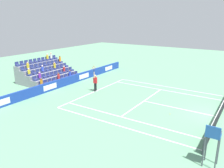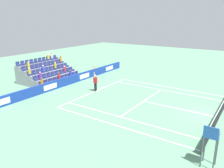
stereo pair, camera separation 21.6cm
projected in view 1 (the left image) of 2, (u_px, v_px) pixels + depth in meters
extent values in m
plane|color=#669E77|center=(220.00, 117.00, 17.30)|extent=(80.00, 80.00, 0.00)
cube|color=white|center=(96.00, 91.00, 23.55)|extent=(10.97, 0.10, 0.01)
cube|color=white|center=(144.00, 101.00, 20.66)|extent=(8.23, 0.10, 0.01)
cube|color=white|center=(178.00, 108.00, 18.98)|extent=(0.10, 6.40, 0.01)
cube|color=white|center=(126.00, 118.00, 17.12)|extent=(0.10, 11.89, 0.01)
cube|color=white|center=(165.00, 90.00, 23.73)|extent=(0.10, 11.89, 0.01)
cube|color=white|center=(116.00, 125.00, 16.02)|extent=(0.10, 11.89, 0.01)
cube|color=white|center=(169.00, 87.00, 24.83)|extent=(0.10, 11.89, 0.01)
cube|color=white|center=(97.00, 91.00, 23.49)|extent=(0.10, 0.20, 0.01)
cube|color=#193899|center=(68.00, 81.00, 25.52)|extent=(21.75, 0.20, 0.96)
cube|color=white|center=(109.00, 68.00, 32.01)|extent=(1.74, 0.01, 0.54)
cube|color=white|center=(84.00, 76.00, 27.65)|extent=(1.74, 0.01, 0.54)
cube|color=white|center=(50.00, 87.00, 23.28)|extent=(1.74, 0.01, 0.54)
cube|color=white|center=(1.00, 103.00, 18.92)|extent=(1.74, 0.01, 0.54)
cylinder|color=#33383D|center=(203.00, 146.00, 12.38)|extent=(0.10, 0.10, 1.07)
cube|color=black|center=(220.00, 112.00, 17.17)|extent=(11.77, 0.02, 0.92)
cube|color=white|center=(221.00, 106.00, 17.03)|extent=(11.77, 0.04, 0.04)
cylinder|color=black|center=(96.00, 87.00, 23.37)|extent=(0.16, 0.16, 0.90)
cylinder|color=black|center=(95.00, 88.00, 23.15)|extent=(0.16, 0.16, 0.90)
cube|color=white|center=(96.00, 91.00, 23.48)|extent=(0.16, 0.28, 0.08)
cube|color=white|center=(95.00, 91.00, 23.27)|extent=(0.16, 0.28, 0.08)
cube|color=red|center=(95.00, 80.00, 23.05)|extent=(0.28, 0.39, 0.60)
sphere|color=#D3A884|center=(95.00, 76.00, 22.92)|extent=(0.24, 0.24, 0.24)
cylinder|color=#D3A884|center=(94.00, 75.00, 22.68)|extent=(0.09, 0.09, 0.62)
cylinder|color=#D3A884|center=(97.00, 80.00, 23.22)|extent=(0.09, 0.09, 0.56)
cylinder|color=black|center=(94.00, 71.00, 22.55)|extent=(0.04, 0.04, 0.28)
torus|color=red|center=(94.00, 68.00, 22.48)|extent=(0.09, 0.31, 0.31)
sphere|color=#D1E533|center=(94.00, 65.00, 22.40)|extent=(0.07, 0.07, 0.07)
cylinder|color=#474C54|center=(206.00, 146.00, 11.83)|extent=(0.07, 0.07, 1.71)
cylinder|color=#474C54|center=(219.00, 150.00, 11.51)|extent=(0.07, 0.07, 1.71)
cylinder|color=#474C54|center=(204.00, 152.00, 11.35)|extent=(0.07, 0.07, 1.71)
cylinder|color=#474C54|center=(217.00, 155.00, 11.03)|extent=(0.07, 0.07, 1.71)
cube|color=#23519E|center=(213.00, 135.00, 11.18)|extent=(0.70, 0.70, 0.08)
cube|color=#23519E|center=(213.00, 132.00, 10.83)|extent=(0.06, 0.70, 0.55)
cube|color=#474C54|center=(207.00, 130.00, 11.30)|extent=(0.56, 0.05, 0.04)
cube|color=#474C54|center=(221.00, 133.00, 10.96)|extent=(0.56, 0.05, 0.04)
cube|color=gray|center=(61.00, 82.00, 26.16)|extent=(6.20, 0.95, 0.42)
cube|color=navy|center=(77.00, 74.00, 28.32)|extent=(0.48, 0.44, 0.20)
cube|color=navy|center=(76.00, 72.00, 28.35)|extent=(0.48, 0.04, 0.30)
cube|color=navy|center=(74.00, 75.00, 27.82)|extent=(0.48, 0.44, 0.20)
cube|color=navy|center=(73.00, 73.00, 27.85)|extent=(0.48, 0.04, 0.30)
cube|color=navy|center=(70.00, 76.00, 27.32)|extent=(0.48, 0.44, 0.20)
cube|color=navy|center=(69.00, 74.00, 27.35)|extent=(0.48, 0.04, 0.30)
cube|color=navy|center=(67.00, 77.00, 26.82)|extent=(0.48, 0.44, 0.20)
cube|color=navy|center=(65.00, 75.00, 26.86)|extent=(0.48, 0.04, 0.30)
cube|color=navy|center=(63.00, 79.00, 26.32)|extent=(0.48, 0.44, 0.20)
cube|color=navy|center=(62.00, 76.00, 26.36)|extent=(0.48, 0.04, 0.30)
cube|color=navy|center=(59.00, 80.00, 25.83)|extent=(0.48, 0.44, 0.20)
cube|color=navy|center=(58.00, 77.00, 25.86)|extent=(0.48, 0.04, 0.30)
cube|color=navy|center=(55.00, 81.00, 25.33)|extent=(0.48, 0.44, 0.20)
cube|color=navy|center=(54.00, 79.00, 25.36)|extent=(0.48, 0.04, 0.30)
cube|color=navy|center=(51.00, 82.00, 24.83)|extent=(0.48, 0.44, 0.20)
cube|color=navy|center=(49.00, 80.00, 24.87)|extent=(0.48, 0.04, 0.30)
cube|color=navy|center=(46.00, 84.00, 24.33)|extent=(0.48, 0.44, 0.20)
cube|color=navy|center=(45.00, 81.00, 24.37)|extent=(0.48, 0.04, 0.30)
cube|color=navy|center=(42.00, 85.00, 23.84)|extent=(0.48, 0.44, 0.20)
cube|color=navy|center=(40.00, 82.00, 23.87)|extent=(0.48, 0.04, 0.30)
cube|color=gray|center=(55.00, 79.00, 26.60)|extent=(6.20, 0.95, 0.84)
cube|color=navy|center=(71.00, 70.00, 28.70)|extent=(0.48, 0.44, 0.20)
cube|color=navy|center=(70.00, 68.00, 28.73)|extent=(0.48, 0.04, 0.30)
cube|color=navy|center=(68.00, 71.00, 28.20)|extent=(0.48, 0.44, 0.20)
cube|color=navy|center=(67.00, 69.00, 28.23)|extent=(0.48, 0.04, 0.30)
cube|color=navy|center=(65.00, 72.00, 27.70)|extent=(0.48, 0.44, 0.20)
cube|color=navy|center=(63.00, 70.00, 27.74)|extent=(0.48, 0.04, 0.30)
cube|color=navy|center=(61.00, 73.00, 27.20)|extent=(0.48, 0.44, 0.20)
cube|color=navy|center=(60.00, 71.00, 27.24)|extent=(0.48, 0.04, 0.30)
cube|color=navy|center=(57.00, 74.00, 26.71)|extent=(0.48, 0.44, 0.20)
cube|color=navy|center=(56.00, 72.00, 26.74)|extent=(0.48, 0.04, 0.30)
cube|color=navy|center=(53.00, 75.00, 26.21)|extent=(0.48, 0.44, 0.20)
cube|color=navy|center=(52.00, 73.00, 26.24)|extent=(0.48, 0.04, 0.30)
cube|color=navy|center=(49.00, 76.00, 25.71)|extent=(0.48, 0.44, 0.20)
cube|color=navy|center=(48.00, 74.00, 25.74)|extent=(0.48, 0.04, 0.30)
cube|color=navy|center=(45.00, 77.00, 25.21)|extent=(0.48, 0.44, 0.20)
cube|color=navy|center=(43.00, 75.00, 25.25)|extent=(0.48, 0.04, 0.30)
cube|color=navy|center=(40.00, 79.00, 24.71)|extent=(0.48, 0.44, 0.20)
cube|color=navy|center=(39.00, 76.00, 24.75)|extent=(0.48, 0.04, 0.30)
cube|color=navy|center=(36.00, 80.00, 24.22)|extent=(0.48, 0.44, 0.20)
cube|color=navy|center=(34.00, 77.00, 24.25)|extent=(0.48, 0.04, 0.30)
cube|color=gray|center=(50.00, 76.00, 27.04)|extent=(6.20, 0.95, 1.26)
cube|color=navy|center=(66.00, 66.00, 29.08)|extent=(0.48, 0.44, 0.20)
cube|color=navy|center=(65.00, 64.00, 29.11)|extent=(0.48, 0.04, 0.30)
cube|color=navy|center=(62.00, 67.00, 28.58)|extent=(0.48, 0.44, 0.20)
cube|color=navy|center=(61.00, 65.00, 28.61)|extent=(0.48, 0.04, 0.30)
cube|color=navy|center=(59.00, 68.00, 28.08)|extent=(0.48, 0.44, 0.20)
cube|color=navy|center=(58.00, 66.00, 28.12)|extent=(0.48, 0.04, 0.30)
cube|color=navy|center=(55.00, 69.00, 27.58)|extent=(0.48, 0.44, 0.20)
cube|color=navy|center=(54.00, 66.00, 27.62)|extent=(0.48, 0.04, 0.30)
cube|color=navy|center=(51.00, 70.00, 27.09)|extent=(0.48, 0.44, 0.20)
cube|color=navy|center=(50.00, 67.00, 27.12)|extent=(0.48, 0.04, 0.30)
cube|color=navy|center=(47.00, 71.00, 26.59)|extent=(0.48, 0.44, 0.20)
cube|color=navy|center=(46.00, 68.00, 26.62)|extent=(0.48, 0.04, 0.30)
cube|color=navy|center=(43.00, 72.00, 26.09)|extent=(0.48, 0.44, 0.20)
cube|color=navy|center=(42.00, 69.00, 26.13)|extent=(0.48, 0.04, 0.30)
cube|color=navy|center=(39.00, 73.00, 25.59)|extent=(0.48, 0.44, 0.20)
cube|color=navy|center=(37.00, 70.00, 25.63)|extent=(0.48, 0.04, 0.30)
cube|color=navy|center=(34.00, 74.00, 25.10)|extent=(0.48, 0.44, 0.20)
cube|color=navy|center=(33.00, 71.00, 25.13)|extent=(0.48, 0.04, 0.30)
cube|color=navy|center=(30.00, 75.00, 24.60)|extent=(0.48, 0.44, 0.20)
cube|color=navy|center=(28.00, 72.00, 24.63)|extent=(0.48, 0.04, 0.30)
cube|color=gray|center=(44.00, 73.00, 27.48)|extent=(6.20, 0.95, 1.68)
cube|color=navy|center=(60.00, 62.00, 29.46)|extent=(0.48, 0.44, 0.20)
cube|color=navy|center=(59.00, 60.00, 29.49)|extent=(0.48, 0.04, 0.30)
cube|color=navy|center=(57.00, 63.00, 28.96)|extent=(0.48, 0.44, 0.20)
cube|color=navy|center=(56.00, 61.00, 28.99)|extent=(0.48, 0.04, 0.30)
cube|color=navy|center=(53.00, 64.00, 28.46)|extent=(0.48, 0.44, 0.20)
cube|color=navy|center=(52.00, 62.00, 28.50)|extent=(0.48, 0.04, 0.30)
cube|color=navy|center=(49.00, 64.00, 27.96)|extent=(0.48, 0.44, 0.20)
cube|color=navy|center=(48.00, 62.00, 28.00)|extent=(0.48, 0.04, 0.30)
cube|color=navy|center=(46.00, 65.00, 27.47)|extent=(0.48, 0.44, 0.20)
cube|color=navy|center=(44.00, 63.00, 27.50)|extent=(0.48, 0.04, 0.30)
cube|color=navy|center=(42.00, 66.00, 26.97)|extent=(0.48, 0.44, 0.20)
cube|color=navy|center=(40.00, 64.00, 27.00)|extent=(0.48, 0.04, 0.30)
cube|color=navy|center=(37.00, 67.00, 26.47)|extent=(0.48, 0.44, 0.20)
cube|color=navy|center=(36.00, 65.00, 26.51)|extent=(0.48, 0.04, 0.30)
cube|color=navy|center=(33.00, 68.00, 25.97)|extent=(0.48, 0.44, 0.20)
cube|color=navy|center=(32.00, 66.00, 26.01)|extent=(0.48, 0.04, 0.30)
cube|color=navy|center=(28.00, 69.00, 25.48)|extent=(0.48, 0.44, 0.20)
cube|color=navy|center=(27.00, 67.00, 25.51)|extent=(0.48, 0.04, 0.30)
cube|color=navy|center=(24.00, 70.00, 24.98)|extent=(0.48, 0.44, 0.20)
cube|color=navy|center=(22.00, 68.00, 25.01)|extent=(0.48, 0.04, 0.30)
cube|color=gray|center=(39.00, 71.00, 27.92)|extent=(6.20, 0.95, 2.10)
cube|color=navy|center=(55.00, 58.00, 29.84)|extent=(0.48, 0.44, 0.20)
cube|color=navy|center=(54.00, 56.00, 29.87)|extent=(0.48, 0.04, 0.30)
cube|color=navy|center=(52.00, 59.00, 29.34)|extent=(0.48, 0.44, 0.20)
cube|color=navy|center=(50.00, 57.00, 29.38)|extent=(0.48, 0.04, 0.30)
cube|color=navy|center=(48.00, 60.00, 28.84)|extent=(0.48, 0.44, 0.20)
cube|color=navy|center=(47.00, 58.00, 28.88)|extent=(0.48, 0.04, 0.30)
cube|color=navy|center=(44.00, 60.00, 28.35)|extent=(0.48, 0.44, 0.20)
cube|color=navy|center=(43.00, 58.00, 28.38)|extent=(0.48, 0.04, 0.30)
cube|color=navy|center=(40.00, 61.00, 27.85)|extent=(0.48, 0.44, 0.20)
cube|color=navy|center=(39.00, 59.00, 27.88)|extent=(0.48, 0.04, 0.30)
cube|color=navy|center=(36.00, 62.00, 27.35)|extent=(0.48, 0.44, 0.20)
cube|color=navy|center=(35.00, 60.00, 27.38)|extent=(0.48, 0.04, 0.30)
cube|color=navy|center=(32.00, 63.00, 26.85)|extent=(0.48, 0.44, 0.20)
cube|color=navy|center=(30.00, 61.00, 26.89)|extent=(0.48, 0.04, 0.30)
cube|color=navy|center=(27.00, 64.00, 26.35)|extent=(0.48, 0.44, 0.20)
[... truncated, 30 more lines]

